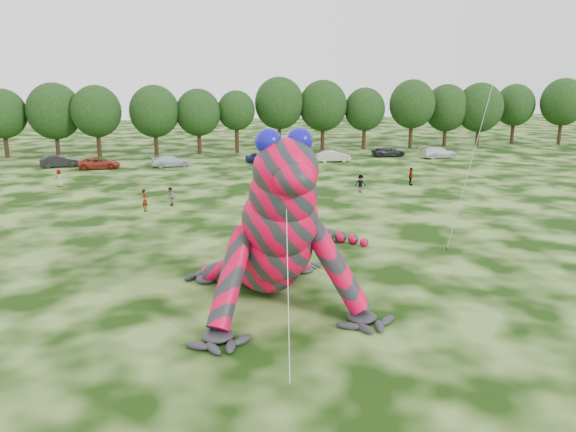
{
  "coord_description": "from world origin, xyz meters",
  "views": [
    {
      "loc": [
        -7.47,
        -21.98,
        10.84
      ],
      "look_at": [
        -2.17,
        4.46,
        4.0
      ],
      "focal_mm": 35.0,
      "sensor_mm": 36.0,
      "label": 1
    }
  ],
  "objects_px": {
    "tree_14": "(446,115)",
    "tree_16": "(514,114)",
    "tree_13": "(412,114)",
    "car_4": "(261,157)",
    "inflatable_gecko": "(262,206)",
    "tree_9": "(237,122)",
    "car_1": "(60,161)",
    "car_2": "(99,163)",
    "tree_15": "(479,114)",
    "car_3": "(171,161)",
    "tree_12": "(365,118)",
    "spectator_0": "(145,200)",
    "tree_10": "(279,114)",
    "spectator_5": "(306,220)",
    "tree_5": "(55,120)",
    "spectator_3": "(411,177)",
    "tree_4": "(4,123)",
    "tree_11": "(323,115)",
    "tree_7": "(155,120)",
    "tree_17": "(562,112)",
    "car_6": "(389,152)",
    "spectator_4": "(59,178)",
    "tree_6": "(97,121)",
    "car_7": "(438,152)",
    "tree_8": "(199,122)",
    "spectator_1": "(170,197)",
    "car_5": "(333,156)",
    "spectator_2": "(360,184)"
  },
  "relations": [
    {
      "from": "tree_10",
      "to": "spectator_5",
      "type": "distance_m",
      "value": 43.78
    },
    {
      "from": "tree_11",
      "to": "tree_15",
      "type": "distance_m",
      "value": 24.69
    },
    {
      "from": "inflatable_gecko",
      "to": "spectator_3",
      "type": "height_order",
      "value": "inflatable_gecko"
    },
    {
      "from": "tree_11",
      "to": "spectator_3",
      "type": "relative_size",
      "value": 5.63
    },
    {
      "from": "inflatable_gecko",
      "to": "tree_9",
      "type": "relative_size",
      "value": 2.0
    },
    {
      "from": "tree_13",
      "to": "spectator_5",
      "type": "height_order",
      "value": "tree_13"
    },
    {
      "from": "tree_10",
      "to": "spectator_4",
      "type": "distance_m",
      "value": 34.91
    },
    {
      "from": "tree_12",
      "to": "tree_14",
      "type": "xyz_separation_m",
      "value": [
        13.45,
        0.98,
        0.21
      ]
    },
    {
      "from": "car_6",
      "to": "spectator_2",
      "type": "xyz_separation_m",
      "value": [
        -11.4,
        -22.12,
        0.22
      ]
    },
    {
      "from": "tree_13",
      "to": "spectator_0",
      "type": "bearing_deg",
      "value": -138.13
    },
    {
      "from": "tree_4",
      "to": "tree_10",
      "type": "xyz_separation_m",
      "value": [
        37.04,
        -0.13,
        0.72
      ]
    },
    {
      "from": "inflatable_gecko",
      "to": "tree_16",
      "type": "distance_m",
      "value": 72.71
    },
    {
      "from": "inflatable_gecko",
      "to": "car_6",
      "type": "bearing_deg",
      "value": 56.16
    },
    {
      "from": "tree_6",
      "to": "tree_15",
      "type": "relative_size",
      "value": 0.99
    },
    {
      "from": "tree_13",
      "to": "car_4",
      "type": "relative_size",
      "value": 2.6
    },
    {
      "from": "tree_10",
      "to": "tree_15",
      "type": "height_order",
      "value": "tree_10"
    },
    {
      "from": "tree_5",
      "to": "spectator_3",
      "type": "distance_m",
      "value": 48.2
    },
    {
      "from": "tree_8",
      "to": "spectator_0",
      "type": "bearing_deg",
      "value": -100.06
    },
    {
      "from": "tree_16",
      "to": "spectator_5",
      "type": "height_order",
      "value": "tree_16"
    },
    {
      "from": "tree_5",
      "to": "spectator_5",
      "type": "distance_m",
      "value": 49.62
    },
    {
      "from": "tree_7",
      "to": "tree_17",
      "type": "height_order",
      "value": "tree_17"
    },
    {
      "from": "tree_15",
      "to": "car_3",
      "type": "height_order",
      "value": "tree_15"
    },
    {
      "from": "car_5",
      "to": "spectator_1",
      "type": "distance_m",
      "value": 29.18
    },
    {
      "from": "tree_10",
      "to": "car_2",
      "type": "distance_m",
      "value": 27.07
    },
    {
      "from": "tree_5",
      "to": "tree_9",
      "type": "bearing_deg",
      "value": -2.58
    },
    {
      "from": "tree_15",
      "to": "car_7",
      "type": "height_order",
      "value": "tree_15"
    },
    {
      "from": "tree_15",
      "to": "tree_17",
      "type": "xyz_separation_m",
      "value": [
        13.47,
        -1.11,
        0.33
      ]
    },
    {
      "from": "tree_5",
      "to": "spectator_5",
      "type": "height_order",
      "value": "tree_5"
    },
    {
      "from": "tree_7",
      "to": "spectator_1",
      "type": "xyz_separation_m",
      "value": [
        1.94,
        -31.44,
        -3.94
      ]
    },
    {
      "from": "tree_13",
      "to": "car_4",
      "type": "bearing_deg",
      "value": -158.26
    },
    {
      "from": "car_1",
      "to": "car_3",
      "type": "height_order",
      "value": "car_1"
    },
    {
      "from": "tree_7",
      "to": "spectator_5",
      "type": "height_order",
      "value": "tree_7"
    },
    {
      "from": "tree_14",
      "to": "car_5",
      "type": "relative_size",
      "value": 2.17
    },
    {
      "from": "tree_8",
      "to": "car_5",
      "type": "bearing_deg",
      "value": -33.02
    },
    {
      "from": "tree_12",
      "to": "tree_14",
      "type": "bearing_deg",
      "value": 4.18
    },
    {
      "from": "tree_13",
      "to": "tree_14",
      "type": "height_order",
      "value": "tree_13"
    },
    {
      "from": "tree_8",
      "to": "tree_11",
      "type": "xyz_separation_m",
      "value": [
        18.0,
        1.21,
        0.56
      ]
    },
    {
      "from": "car_6",
      "to": "car_7",
      "type": "xyz_separation_m",
      "value": [
        5.9,
        -2.79,
        0.12
      ]
    },
    {
      "from": "tree_9",
      "to": "spectator_3",
      "type": "xyz_separation_m",
      "value": [
        14.39,
        -27.52,
        -3.44
      ]
    },
    {
      "from": "tree_15",
      "to": "car_1",
      "type": "xyz_separation_m",
      "value": [
        -59.62,
        -9.12,
        -4.08
      ]
    },
    {
      "from": "car_7",
      "to": "spectator_5",
      "type": "distance_m",
      "value": 40.27
    },
    {
      "from": "tree_14",
      "to": "tree_10",
      "type": "bearing_deg",
      "value": -179.68
    },
    {
      "from": "spectator_3",
      "to": "spectator_0",
      "type": "relative_size",
      "value": 0.98
    },
    {
      "from": "tree_12",
      "to": "spectator_1",
      "type": "bearing_deg",
      "value": -131.0
    },
    {
      "from": "inflatable_gecko",
      "to": "tree_9",
      "type": "distance_m",
      "value": 52.07
    },
    {
      "from": "tree_8",
      "to": "tree_12",
      "type": "bearing_deg",
      "value": 1.78
    },
    {
      "from": "car_1",
      "to": "car_2",
      "type": "relative_size",
      "value": 0.94
    },
    {
      "from": "tree_14",
      "to": "tree_16",
      "type": "height_order",
      "value": "tree_14"
    },
    {
      "from": "tree_10",
      "to": "spectator_1",
      "type": "bearing_deg",
      "value": -115.07
    },
    {
      "from": "tree_4",
      "to": "car_7",
      "type": "height_order",
      "value": "tree_4"
    }
  ]
}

